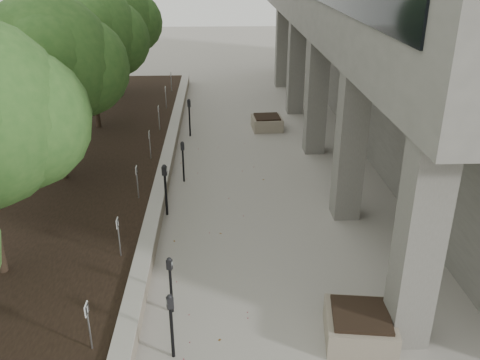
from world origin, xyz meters
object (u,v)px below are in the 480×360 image
object	(u,v)px
planter_front	(360,326)
parking_meter_5	(190,118)
crabapple_tree_5	(115,37)
parking_meter_2	(171,285)
crabapple_tree_3	(52,91)
planter_back	(267,122)
parking_meter_3	(166,190)
parking_meter_4	(183,162)
crabapple_tree_4	(91,57)
parking_meter_1	(172,326)

from	to	relation	value
planter_front	parking_meter_5	bearing A→B (deg)	107.46
crabapple_tree_5	planter_front	distance (m)	18.73
parking_meter_2	planter_front	bearing A→B (deg)	2.35
crabapple_tree_3	planter_back	xyz separation A→B (m)	(6.73, 5.62, -2.84)
parking_meter_3	parking_meter_4	size ratio (longest dim) A/B	1.12
planter_front	planter_back	xyz separation A→B (m)	(-0.60, 12.62, -0.02)
planter_front	parking_meter_4	bearing A→B (deg)	116.55
crabapple_tree_5	planter_front	xyz separation A→B (m)	(7.33, -17.00, -2.82)
planter_front	parking_meter_3	bearing A→B (deg)	128.06
parking_meter_3	planter_back	size ratio (longest dim) A/B	1.27
crabapple_tree_5	parking_meter_5	world-z (taller)	crabapple_tree_5
parking_meter_2	crabapple_tree_3	bearing A→B (deg)	138.80
parking_meter_4	parking_meter_5	world-z (taller)	parking_meter_5
crabapple_tree_4	parking_meter_5	size ratio (longest dim) A/B	3.58
parking_meter_1	planter_front	xyz separation A→B (m)	(3.49, 0.32, -0.39)
parking_meter_5	planter_front	xyz separation A→B (m)	(3.73, -11.86, -0.46)
crabapple_tree_3	parking_meter_2	size ratio (longest dim) A/B	4.18
parking_meter_2	planter_back	bearing A→B (deg)	92.70
parking_meter_2	planter_front	world-z (taller)	parking_meter_2
crabapple_tree_4	parking_meter_1	size ratio (longest dim) A/B	3.97
crabapple_tree_4	parking_meter_5	world-z (taller)	crabapple_tree_4
crabapple_tree_3	parking_meter_2	distance (m)	7.51
crabapple_tree_5	parking_meter_1	bearing A→B (deg)	-77.51
crabapple_tree_4	parking_meter_4	distance (m)	6.27
parking_meter_5	parking_meter_2	bearing A→B (deg)	-95.91
crabapple_tree_5	parking_meter_3	size ratio (longest dim) A/B	3.58
planter_front	planter_back	distance (m)	12.63
crabapple_tree_5	parking_meter_2	distance (m)	16.65
parking_meter_5	planter_back	distance (m)	3.26
parking_meter_2	planter_back	world-z (taller)	parking_meter_2
crabapple_tree_4	planter_front	xyz separation A→B (m)	(7.33, -12.00, -2.82)
parking_meter_2	crabapple_tree_5	bearing A→B (deg)	120.23
parking_meter_1	parking_meter_5	size ratio (longest dim) A/B	0.90
crabapple_tree_3	crabapple_tree_5	world-z (taller)	same
planter_back	parking_meter_2	bearing A→B (deg)	-104.48
crabapple_tree_4	crabapple_tree_5	size ratio (longest dim) A/B	1.00
crabapple_tree_4	crabapple_tree_5	world-z (taller)	same
crabapple_tree_5	planter_back	world-z (taller)	crabapple_tree_5
parking_meter_1	parking_meter_4	distance (m)	7.80
parking_meter_1	crabapple_tree_3	bearing A→B (deg)	96.19
parking_meter_1	planter_back	distance (m)	13.27
parking_meter_5	crabapple_tree_3	bearing A→B (deg)	-133.04
crabapple_tree_3	crabapple_tree_4	size ratio (longest dim) A/B	1.00
crabapple_tree_4	planter_back	distance (m)	7.33
crabapple_tree_5	planter_back	bearing A→B (deg)	-33.07
parking_meter_3	crabapple_tree_4	bearing A→B (deg)	127.07
crabapple_tree_3	planter_front	size ratio (longest dim) A/B	4.27
crabapple_tree_4	planter_front	size ratio (longest dim) A/B	4.27
crabapple_tree_4	planter_back	world-z (taller)	crabapple_tree_4
crabapple_tree_3	parking_meter_3	size ratio (longest dim) A/B	3.58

